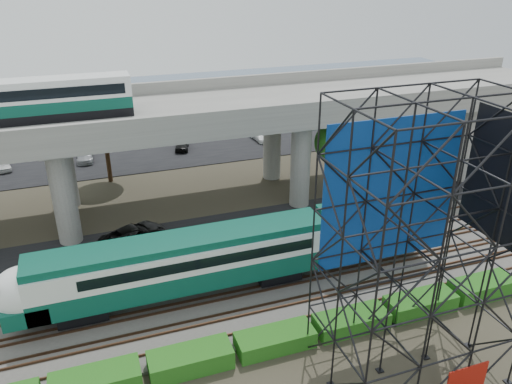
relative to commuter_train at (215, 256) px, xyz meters
name	(u,v)px	position (x,y,z in m)	size (l,w,h in m)	color
ground	(237,307)	(0.80, -2.00, -2.88)	(140.00, 140.00, 0.00)	#474233
ballast_bed	(228,288)	(0.80, 0.00, -2.78)	(90.00, 12.00, 0.20)	slate
service_road	(199,232)	(0.80, 8.50, -2.84)	(90.00, 5.00, 0.08)	black
parking_lot	(154,144)	(0.80, 32.00, -2.84)	(90.00, 18.00, 0.08)	black
harbor_water	(132,102)	(0.80, 54.00, -2.87)	(140.00, 40.00, 0.03)	#4A5F79
rail_tracks	(228,286)	(0.80, 0.00, -2.60)	(90.00, 9.52, 0.16)	#472D1E
commuter_train	(215,256)	(0.00, 0.00, 0.00)	(29.30, 3.06, 4.30)	black
overpass	(171,120)	(0.08, 14.00, 5.33)	(80.00, 12.00, 12.40)	#9E9B93
scaffold_tower	(421,249)	(8.04, -9.98, 4.59)	(9.36, 6.36, 15.00)	black
hedge_strip	(275,339)	(1.80, -6.30, -2.32)	(34.60, 1.80, 1.20)	#175A14
trees	(127,154)	(-3.87, 14.17, 2.69)	(40.94, 16.94, 7.69)	#382314
suv	(134,234)	(-4.46, 8.48, -2.07)	(2.43, 5.27, 1.46)	black
parked_cars	(158,139)	(1.31, 31.74, -2.19)	(37.21, 9.69, 1.31)	silver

